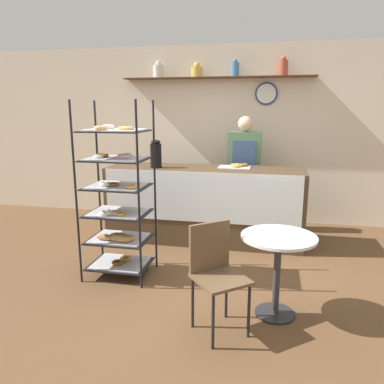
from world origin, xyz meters
The scene contains 9 objects.
ground_plane centered at (0.00, 0.00, 0.00)m, with size 14.00×14.00×0.00m, color brown.
back_wall centered at (0.00, 2.36, 1.37)m, with size 10.00×0.30×2.70m.
display_counter centered at (0.00, 1.23, 0.50)m, with size 2.58×0.70×0.99m.
pastry_rack centered at (-0.69, -0.05, 0.85)m, with size 0.67×0.53×1.84m.
person_worker centered at (0.47, 1.81, 0.90)m, with size 0.46×0.23×1.65m.
cafe_table centered at (0.94, -0.51, 0.54)m, with size 0.63×0.63×0.72m.
cafe_chair centered at (0.45, -0.81, 0.53)m, with size 0.54×0.54×0.87m.
coffee_carafe centered at (-0.63, 1.12, 1.17)m, with size 0.15×0.15×0.37m.
donut_tray_counter centered at (0.41, 1.35, 1.01)m, with size 0.42×0.30×0.05m.
Camera 1 is at (0.85, -3.55, 1.76)m, focal length 35.00 mm.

